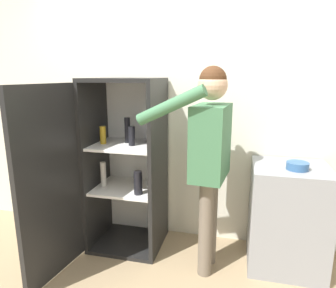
{
  "coord_description": "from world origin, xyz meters",
  "views": [
    {
      "loc": [
        0.69,
        -1.91,
        1.65
      ],
      "look_at": [
        0.07,
        0.63,
        1.04
      ],
      "focal_mm": 32.0,
      "sensor_mm": 36.0,
      "label": 1
    }
  ],
  "objects": [
    {
      "name": "refrigerator",
      "position": [
        -0.43,
        0.54,
        0.81
      ],
      "size": [
        0.8,
        1.25,
        1.62
      ],
      "color": "black",
      "rests_on": "ground_plane"
    },
    {
      "name": "person",
      "position": [
        0.46,
        0.42,
        1.09
      ],
      "size": [
        0.7,
        0.6,
        1.72
      ],
      "color": "#726656",
      "rests_on": "ground_plane"
    },
    {
      "name": "wall_back",
      "position": [
        0.0,
        0.98,
        1.27
      ],
      "size": [
        7.0,
        0.06,
        2.55
      ],
      "color": "silver",
      "rests_on": "ground_plane"
    },
    {
      "name": "bowl",
      "position": [
        1.16,
        0.56,
        0.94
      ],
      "size": [
        0.17,
        0.17,
        0.06
      ],
      "color": "#335B8E",
      "rests_on": "counter"
    },
    {
      "name": "counter",
      "position": [
        1.13,
        0.64,
        0.45
      ],
      "size": [
        0.62,
        0.58,
        0.91
      ],
      "color": "gray",
      "rests_on": "ground_plane"
    }
  ]
}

